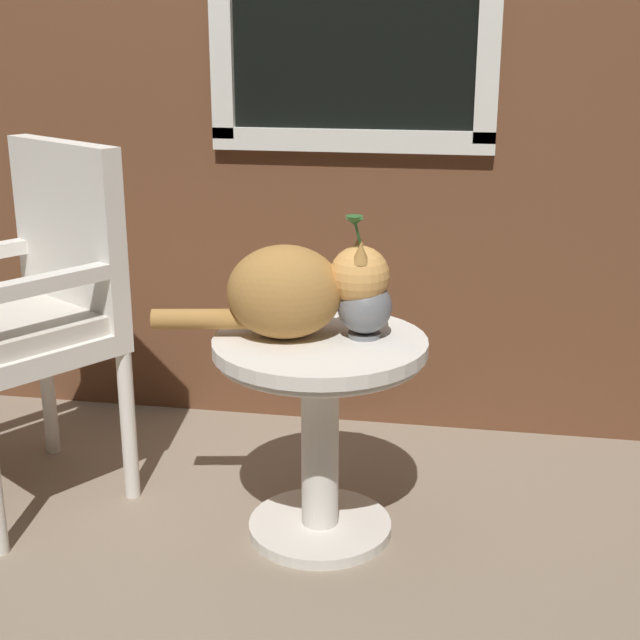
{
  "coord_description": "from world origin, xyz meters",
  "views": [
    {
      "loc": [
        0.59,
        -2.04,
        1.29
      ],
      "look_at": [
        0.22,
        0.11,
        0.6
      ],
      "focal_mm": 50.96,
      "sensor_mm": 36.0,
      "label": 1
    }
  ],
  "objects": [
    {
      "name": "ground_plane",
      "position": [
        0.0,
        0.0,
        0.0
      ],
      "size": [
        6.0,
        6.0,
        0.0
      ],
      "primitive_type": "plane",
      "color": "gray"
    },
    {
      "name": "wicker_side_table",
      "position": [
        0.22,
        0.11,
        0.39
      ],
      "size": [
        0.55,
        0.55,
        0.55
      ],
      "color": "silver",
      "rests_on": "ground_plane"
    },
    {
      "name": "back_wall",
      "position": [
        0.01,
        0.87,
        1.3
      ],
      "size": [
        4.0,
        0.07,
        2.6
      ],
      "color": "brown",
      "rests_on": "ground_plane"
    },
    {
      "name": "wicker_chair",
      "position": [
        -0.61,
        0.21,
        0.57
      ],
      "size": [
        0.65,
        0.65,
        1.01
      ],
      "color": "silver",
      "rests_on": "ground_plane"
    },
    {
      "name": "cat",
      "position": [
        0.15,
        0.11,
        0.68
      ],
      "size": [
        0.6,
        0.29,
        0.26
      ],
      "color": "#AD7A3D",
      "rests_on": "wicker_side_table"
    },
    {
      "name": "pewter_vase_with_ivy",
      "position": [
        0.32,
        0.14,
        0.65
      ],
      "size": [
        0.14,
        0.14,
        0.32
      ],
      "color": "slate",
      "rests_on": "wicker_side_table"
    }
  ]
}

